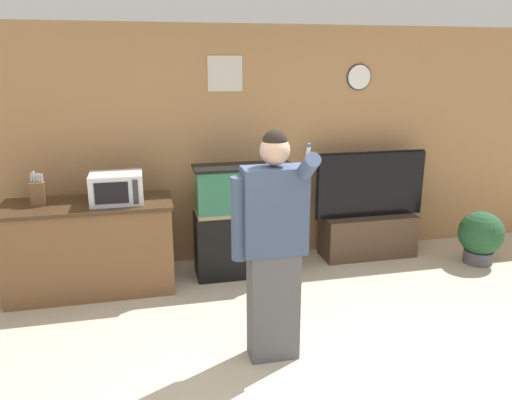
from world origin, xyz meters
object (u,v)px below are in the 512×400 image
(microwave, at_px, (117,188))
(tv_on_stand, at_px, (368,225))
(potted_plant, at_px, (481,236))
(counter_island, at_px, (91,247))
(aquarium_on_stand, at_px, (244,220))
(knife_block, at_px, (38,193))
(person_standing, at_px, (273,245))

(microwave, bearing_deg, tv_on_stand, 5.49)
(tv_on_stand, bearing_deg, potted_plant, -23.35)
(tv_on_stand, height_order, potted_plant, tv_on_stand)
(microwave, bearing_deg, potted_plant, -3.26)
(microwave, height_order, tv_on_stand, tv_on_stand)
(counter_island, relative_size, tv_on_stand, 1.22)
(aquarium_on_stand, relative_size, tv_on_stand, 0.91)
(microwave, height_order, aquarium_on_stand, microwave)
(knife_block, height_order, tv_on_stand, tv_on_stand)
(tv_on_stand, bearing_deg, microwave, -174.51)
(tv_on_stand, relative_size, person_standing, 0.74)
(counter_island, height_order, knife_block, knife_block)
(aquarium_on_stand, distance_m, tv_on_stand, 1.54)
(tv_on_stand, bearing_deg, knife_block, -176.71)
(microwave, distance_m, potted_plant, 3.99)
(microwave, bearing_deg, knife_block, 174.76)
(knife_block, bearing_deg, potted_plant, -3.57)
(counter_island, distance_m, aquarium_on_stand, 1.56)
(microwave, relative_size, tv_on_stand, 0.37)
(knife_block, relative_size, potted_plant, 0.54)
(knife_block, bearing_deg, aquarium_on_stand, 0.97)
(potted_plant, bearing_deg, counter_island, 176.38)
(microwave, xyz_separation_m, potted_plant, (3.92, -0.22, -0.73))
(counter_island, height_order, potted_plant, counter_island)
(aquarium_on_stand, bearing_deg, person_standing, -94.01)
(person_standing, bearing_deg, potted_plant, 24.62)
(aquarium_on_stand, distance_m, potted_plant, 2.68)
(microwave, height_order, knife_block, knife_block)
(counter_island, distance_m, person_standing, 2.16)
(microwave, relative_size, aquarium_on_stand, 0.41)
(counter_island, bearing_deg, aquarium_on_stand, 2.10)
(counter_island, xyz_separation_m, tv_on_stand, (3.07, 0.22, -0.08))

